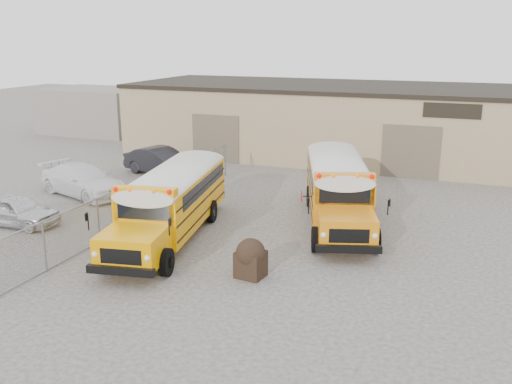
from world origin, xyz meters
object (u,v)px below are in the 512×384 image
(tarp_bundle, at_px, (251,257))
(car_white, at_px, (83,180))
(school_bus_right, at_px, (329,156))
(car_dark, at_px, (161,161))
(school_bus_left, at_px, (209,166))
(car_silver, at_px, (15,210))

(tarp_bundle, distance_m, car_white, 13.27)
(school_bus_right, relative_size, car_dark, 2.07)
(tarp_bundle, xyz_separation_m, car_dark, (-10.17, 11.66, 0.09))
(car_white, bearing_deg, school_bus_right, -43.23)
(school_bus_right, height_order, tarp_bundle, school_bus_right)
(car_white, bearing_deg, tarp_bundle, -101.12)
(school_bus_left, relative_size, car_white, 1.85)
(school_bus_left, distance_m, tarp_bundle, 9.99)
(school_bus_right, distance_m, car_silver, 15.54)
(car_silver, xyz_separation_m, car_white, (-0.32, 5.00, 0.10))
(school_bus_right, bearing_deg, car_white, -150.97)
(school_bus_right, bearing_deg, tarp_bundle, -87.59)
(tarp_bundle, bearing_deg, car_dark, 131.11)
(tarp_bundle, distance_m, car_dark, 15.47)
(tarp_bundle, relative_size, car_dark, 0.29)
(school_bus_left, height_order, school_bus_right, school_bus_right)
(school_bus_right, distance_m, car_white, 12.72)
(tarp_bundle, xyz_separation_m, car_silver, (-11.30, 1.41, -0.03))
(car_white, distance_m, car_dark, 5.45)
(tarp_bundle, bearing_deg, car_white, 151.13)
(car_silver, xyz_separation_m, car_dark, (1.13, 10.25, 0.11))
(car_silver, bearing_deg, car_white, 1.31)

